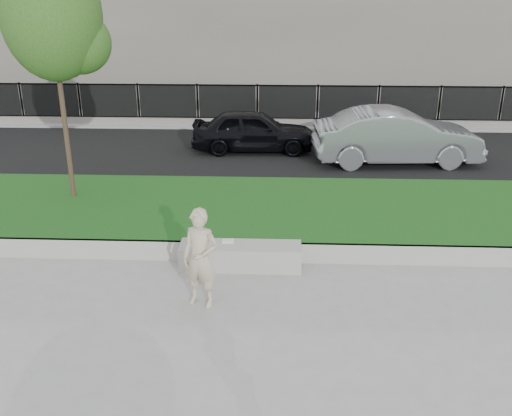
{
  "coord_description": "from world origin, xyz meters",
  "views": [
    {
      "loc": [
        0.24,
        -8.8,
        4.99
      ],
      "look_at": [
        -0.19,
        1.2,
        1.05
      ],
      "focal_mm": 40.0,
      "sensor_mm": 36.0,
      "label": 1
    }
  ],
  "objects_px": {
    "car_dark": "(253,130)",
    "car_silver": "(396,137)",
    "stone_bench": "(240,256)",
    "young_tree": "(56,20)",
    "book": "(228,241)",
    "man": "(200,258)"
  },
  "relations": [
    {
      "from": "young_tree",
      "to": "car_silver",
      "type": "xyz_separation_m",
      "value": [
        8.12,
        4.11,
        -3.45
      ]
    },
    {
      "from": "stone_bench",
      "to": "car_silver",
      "type": "height_order",
      "value": "car_silver"
    },
    {
      "from": "book",
      "to": "young_tree",
      "type": "height_order",
      "value": "young_tree"
    },
    {
      "from": "stone_bench",
      "to": "man",
      "type": "xyz_separation_m",
      "value": [
        -0.55,
        -1.35,
        0.61
      ]
    },
    {
      "from": "young_tree",
      "to": "car_silver",
      "type": "relative_size",
      "value": 1.11
    },
    {
      "from": "car_dark",
      "to": "car_silver",
      "type": "distance_m",
      "value": 4.4
    },
    {
      "from": "stone_bench",
      "to": "man",
      "type": "bearing_deg",
      "value": -112.36
    },
    {
      "from": "car_dark",
      "to": "car_silver",
      "type": "relative_size",
      "value": 0.8
    },
    {
      "from": "man",
      "to": "book",
      "type": "bearing_deg",
      "value": 94.74
    },
    {
      "from": "man",
      "to": "young_tree",
      "type": "relative_size",
      "value": 0.32
    },
    {
      "from": "man",
      "to": "book",
      "type": "relative_size",
      "value": 7.58
    },
    {
      "from": "book",
      "to": "car_dark",
      "type": "relative_size",
      "value": 0.06
    },
    {
      "from": "stone_bench",
      "to": "car_silver",
      "type": "bearing_deg",
      "value": 58.88
    },
    {
      "from": "man",
      "to": "car_dark",
      "type": "relative_size",
      "value": 0.44
    },
    {
      "from": "young_tree",
      "to": "book",
      "type": "bearing_deg",
      "value": -34.48
    },
    {
      "from": "man",
      "to": "car_silver",
      "type": "bearing_deg",
      "value": 76.78
    },
    {
      "from": "book",
      "to": "car_silver",
      "type": "xyz_separation_m",
      "value": [
        4.36,
        6.69,
        0.36
      ]
    },
    {
      "from": "man",
      "to": "stone_bench",
      "type": "bearing_deg",
      "value": 84.19
    },
    {
      "from": "car_dark",
      "to": "stone_bench",
      "type": "bearing_deg",
      "value": 179.36
    },
    {
      "from": "young_tree",
      "to": "car_dark",
      "type": "bearing_deg",
      "value": 53.56
    },
    {
      "from": "book",
      "to": "car_silver",
      "type": "height_order",
      "value": "car_silver"
    },
    {
      "from": "book",
      "to": "young_tree",
      "type": "bearing_deg",
      "value": 139.66
    }
  ]
}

